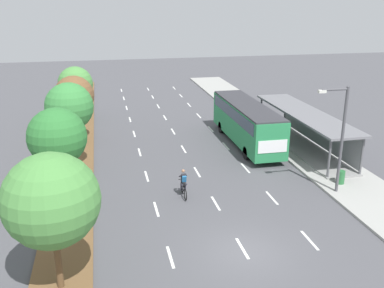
% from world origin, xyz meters
% --- Properties ---
extents(ground_plane, '(140.00, 140.00, 0.00)m').
position_xyz_m(ground_plane, '(0.00, 0.00, 0.00)').
color(ground_plane, '#4C4C51').
extents(median_strip, '(2.60, 52.00, 0.12)m').
position_xyz_m(median_strip, '(-8.30, 20.00, 0.06)').
color(median_strip, brown).
rests_on(median_strip, ground).
extents(sidewalk_right, '(4.50, 52.00, 0.15)m').
position_xyz_m(sidewalk_right, '(9.25, 20.00, 0.07)').
color(sidewalk_right, '#9E9E99').
rests_on(sidewalk_right, ground).
extents(lane_divider_left, '(0.14, 46.10, 0.01)m').
position_xyz_m(lane_divider_left, '(-3.50, 17.55, 0.00)').
color(lane_divider_left, white).
rests_on(lane_divider_left, ground).
extents(lane_divider_center, '(0.14, 46.10, 0.01)m').
position_xyz_m(lane_divider_center, '(0.00, 17.55, 0.00)').
color(lane_divider_center, white).
rests_on(lane_divider_center, ground).
extents(lane_divider_right, '(0.14, 46.10, 0.01)m').
position_xyz_m(lane_divider_right, '(3.50, 17.55, 0.00)').
color(lane_divider_right, white).
rests_on(lane_divider_right, ground).
extents(bus_shelter, '(2.90, 13.30, 2.86)m').
position_xyz_m(bus_shelter, '(9.53, 13.20, 1.87)').
color(bus_shelter, gray).
rests_on(bus_shelter, sidewalk_right).
extents(bus, '(2.54, 11.29, 3.37)m').
position_xyz_m(bus, '(5.25, 15.32, 2.07)').
color(bus, '#28844C').
rests_on(bus, ground).
extents(cyclist, '(0.46, 1.82, 1.71)m').
position_xyz_m(cyclist, '(-1.64, 6.61, 0.79)').
color(cyclist, black).
rests_on(cyclist, ground).
extents(median_tree_nearest, '(3.79, 3.79, 5.80)m').
position_xyz_m(median_tree_nearest, '(-8.28, -0.99, 4.01)').
color(median_tree_nearest, brown).
rests_on(median_tree_nearest, median_strip).
extents(median_tree_second, '(3.08, 3.08, 5.98)m').
position_xyz_m(median_tree_second, '(-8.53, 5.57, 4.53)').
color(median_tree_second, brown).
rests_on(median_tree_second, median_strip).
extents(median_tree_third, '(3.19, 3.19, 6.08)m').
position_xyz_m(median_tree_third, '(-8.26, 12.14, 4.58)').
color(median_tree_third, brown).
rests_on(median_tree_third, median_strip).
extents(median_tree_fourth, '(3.21, 3.21, 5.44)m').
position_xyz_m(median_tree_fourth, '(-8.28, 18.70, 3.94)').
color(median_tree_fourth, brown).
rests_on(median_tree_fourth, median_strip).
extents(median_tree_fifth, '(3.27, 3.27, 5.23)m').
position_xyz_m(median_tree_fifth, '(-8.45, 25.26, 3.70)').
color(median_tree_fifth, brown).
rests_on(median_tree_fifth, median_strip).
extents(streetlight, '(1.91, 0.24, 6.50)m').
position_xyz_m(streetlight, '(7.42, 5.04, 3.89)').
color(streetlight, '#4C4C51').
rests_on(streetlight, sidewalk_right).
extents(trash_bin, '(0.52, 0.52, 0.85)m').
position_xyz_m(trash_bin, '(8.45, 6.07, 0.57)').
color(trash_bin, '#286B38').
rests_on(trash_bin, sidewalk_right).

